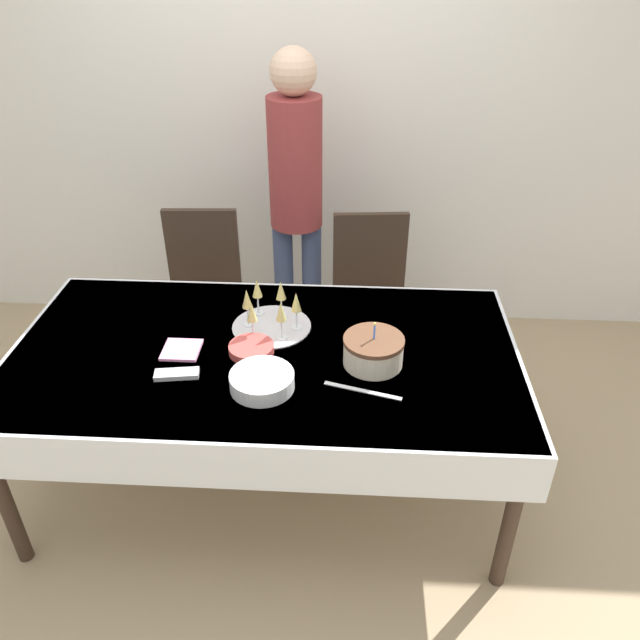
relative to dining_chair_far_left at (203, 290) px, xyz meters
The scene contains 13 objects.
ground_plane 1.12m from the dining_chair_far_left, 61.93° to the right, with size 12.00×12.00×0.00m, color tan.
wall_back 1.16m from the dining_chair_far_left, 54.93° to the left, with size 8.00×0.05×2.70m.
dining_table 1.00m from the dining_chair_far_left, 61.93° to the right, with size 2.09×1.12×0.75m.
dining_chair_far_left is the anchor object (origin of this frame).
dining_chair_far_right 0.92m from the dining_chair_far_left, ahead, with size 0.46×0.46×0.95m.
birthday_cake 1.34m from the dining_chair_far_left, 45.89° to the right, with size 0.24×0.24×0.19m.
champagne_tray 0.90m from the dining_chair_far_left, 56.00° to the right, with size 0.34×0.34×0.18m.
plate_stack_main 1.25m from the dining_chair_far_left, 66.17° to the right, with size 0.24×0.24×0.06m.
plate_stack_dessert 1.02m from the dining_chair_far_left, 64.89° to the right, with size 0.18×0.18×0.03m.
cake_knife 1.44m from the dining_chair_far_left, 52.09° to the right, with size 0.29×0.10×0.00m.
fork_pile 1.11m from the dining_chair_far_left, 81.77° to the right, with size 0.18×0.08×0.02m.
napkin_pile 0.94m from the dining_chair_far_left, 81.68° to the right, with size 0.15×0.15×0.01m.
person_standing 0.77m from the dining_chair_far_left, 19.39° to the left, with size 0.28×0.28×1.75m.
Camera 1 is at (0.35, -2.07, 2.24)m, focal length 35.00 mm.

